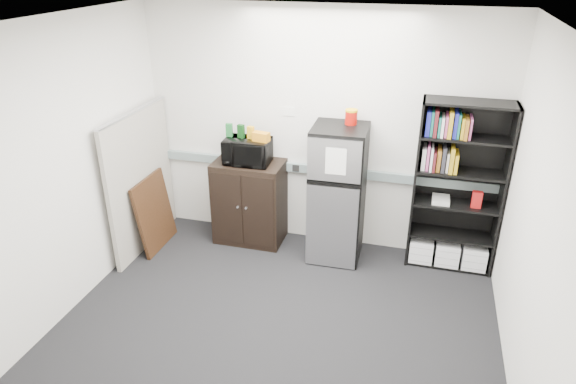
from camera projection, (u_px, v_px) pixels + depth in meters
The scene contains 18 objects.
floor at pixel (275, 328), 4.75m from camera, with size 4.00×4.00×0.00m, color black.
wall_back at pixel (319, 131), 5.70m from camera, with size 4.00×0.02×2.70m, color silver.
wall_right at pixel (539, 230), 3.69m from camera, with size 0.02×3.50×2.70m, color silver.
wall_left at pixel (63, 172), 4.65m from camera, with size 0.02×3.50×2.70m, color silver.
ceiling at pixel (271, 24), 3.60m from camera, with size 4.00×3.50×0.02m, color white.
electrical_raceway at pixel (317, 170), 5.86m from camera, with size 3.92×0.05×0.10m, color gray.
wall_note at pixel (289, 112), 5.69m from camera, with size 0.14×0.00×0.10m, color white.
bookshelf at pixel (457, 189), 5.36m from camera, with size 0.90×0.34×1.85m.
cubicle_partition at pixel (141, 181), 5.80m from camera, with size 0.06×1.30×1.62m.
cabinet at pixel (250, 202), 6.03m from camera, with size 0.79×0.53×0.99m.
microwave at pixel (247, 151), 5.74m from camera, with size 0.51×0.35×0.28m, color black.
snack_box_a at pixel (229, 130), 5.73m from camera, with size 0.07×0.05×0.15m, color #195A27.
snack_box_b at pixel (241, 131), 5.70m from camera, with size 0.07×0.05×0.15m, color #0C350F.
snack_box_c at pixel (251, 133), 5.67m from camera, with size 0.07×0.05×0.14m, color gold.
snack_bag at pixel (261, 137), 5.61m from camera, with size 0.18×0.10×0.10m, color orange.
refrigerator at pixel (337, 194), 5.59m from camera, with size 0.59×0.61×1.53m.
coffee_can at pixel (351, 116), 5.32m from camera, with size 0.13×0.13×0.18m.
framed_poster at pixel (155, 213), 5.91m from camera, with size 0.16×0.67×0.86m.
Camera 1 is at (1.11, -3.59, 3.17)m, focal length 32.00 mm.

